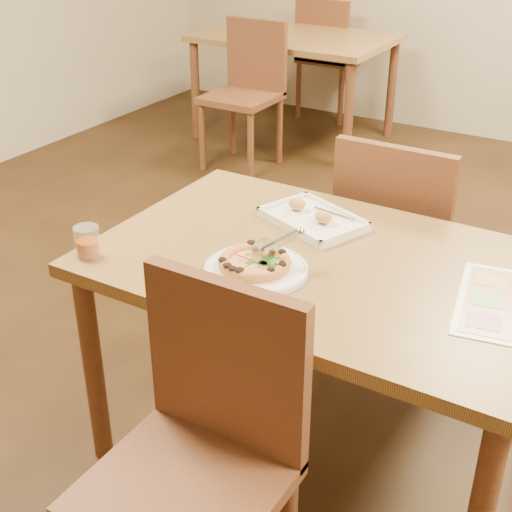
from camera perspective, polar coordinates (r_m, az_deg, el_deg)
The scene contains 12 objects.
room at distance 1.81m, azimuth 6.49°, elevation 17.59°, with size 7.00×7.00×7.00m.
dining_table at distance 2.06m, azimuth 5.43°, elevation -2.33°, with size 1.30×0.85×0.72m.
chair_near at distance 1.68m, azimuth -4.04°, elevation -13.34°, with size 0.42×0.42×0.47m.
chair_far at distance 2.59m, azimuth 11.25°, elevation 2.19°, with size 0.42×0.42×0.47m.
bg_table at distance 5.11m, azimuth 3.11°, elevation 16.31°, with size 1.30×0.85×0.72m.
bg_chair_near at distance 4.61m, azimuth -0.57°, elevation 14.20°, with size 0.42×0.42×0.47m.
bg_chair_far at distance 5.56m, azimuth 5.64°, elevation 16.48°, with size 0.42×0.42×0.47m.
plate at distance 1.94m, azimuth 0.00°, elevation -1.10°, with size 0.28×0.28×0.02m, color white.
pizza at distance 1.94m, azimuth -0.11°, elevation -0.52°, with size 0.20×0.20×0.03m.
pizza_cutter at distance 1.92m, azimuth 1.64°, elevation 0.93°, with size 0.10×0.12×0.09m.
appetizer_tray at distance 2.22m, azimuth 4.53°, elevation 2.95°, with size 0.36×0.31×0.06m.
glass_tumbler at distance 2.07m, azimuth -13.32°, elevation 0.98°, with size 0.07×0.07×0.09m.
Camera 1 is at (0.74, -1.62, 1.67)m, focal length 50.00 mm.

